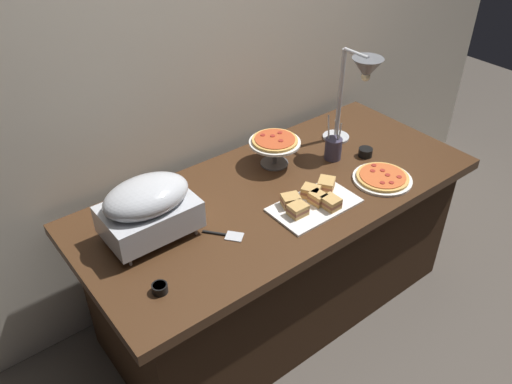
% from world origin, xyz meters
% --- Properties ---
extents(ground_plane, '(8.00, 8.00, 0.00)m').
position_xyz_m(ground_plane, '(0.00, 0.00, 0.00)').
color(ground_plane, '#4C443D').
extents(back_wall, '(4.40, 0.04, 2.40)m').
position_xyz_m(back_wall, '(0.00, 0.50, 1.20)').
color(back_wall, beige).
rests_on(back_wall, ground_plane).
extents(buffet_table, '(1.90, 0.84, 0.76)m').
position_xyz_m(buffet_table, '(0.00, 0.00, 0.39)').
color(buffet_table, '#422816').
rests_on(buffet_table, ground_plane).
extents(chafing_dish, '(0.37, 0.25, 0.27)m').
position_xyz_m(chafing_dish, '(-0.62, 0.07, 0.91)').
color(chafing_dish, '#B7BABF').
rests_on(chafing_dish, buffet_table).
extents(heat_lamp, '(0.15, 0.29, 0.50)m').
position_xyz_m(heat_lamp, '(0.54, 0.06, 1.14)').
color(heat_lamp, '#B7BABF').
rests_on(heat_lamp, buffet_table).
extents(pizza_plate_front, '(0.28, 0.28, 0.03)m').
position_xyz_m(pizza_plate_front, '(0.43, -0.24, 0.77)').
color(pizza_plate_front, white).
rests_on(pizza_plate_front, buffet_table).
extents(pizza_plate_center, '(0.25, 0.25, 0.15)m').
position_xyz_m(pizza_plate_center, '(0.12, 0.19, 0.87)').
color(pizza_plate_center, '#595B60').
rests_on(pizza_plate_center, buffet_table).
extents(sandwich_platter, '(0.39, 0.23, 0.06)m').
position_xyz_m(sandwich_platter, '(0.04, -0.18, 0.78)').
color(sandwich_platter, white).
rests_on(sandwich_platter, buffet_table).
extents(sauce_cup_near, '(0.06, 0.06, 0.03)m').
position_xyz_m(sauce_cup_near, '(-0.75, -0.22, 0.78)').
color(sauce_cup_near, black).
rests_on(sauce_cup_near, buffet_table).
extents(sauce_cup_far, '(0.07, 0.07, 0.04)m').
position_xyz_m(sauce_cup_far, '(0.53, -0.04, 0.78)').
color(sauce_cup_far, black).
rests_on(sauce_cup_far, buffet_table).
extents(utensil_holder, '(0.08, 0.08, 0.23)m').
position_xyz_m(utensil_holder, '(0.38, 0.05, 0.82)').
color(utensil_holder, '#383347').
rests_on(utensil_holder, buffet_table).
extents(serving_spatula, '(0.13, 0.15, 0.01)m').
position_xyz_m(serving_spatula, '(-0.39, -0.11, 0.76)').
color(serving_spatula, '#B7BABF').
rests_on(serving_spatula, buffet_table).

